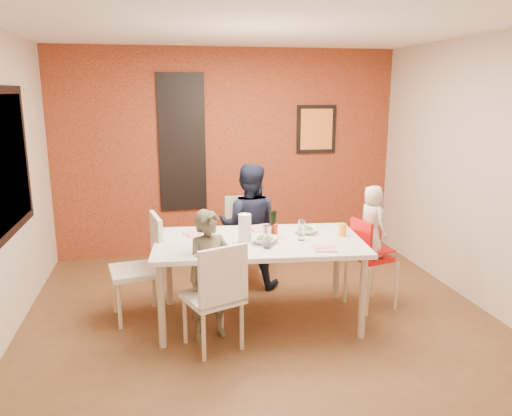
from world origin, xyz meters
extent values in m
plane|color=brown|center=(0.00, 0.00, 0.00)|extent=(4.50, 4.50, 0.00)
cube|color=white|center=(0.00, 0.00, 2.70)|extent=(4.50, 4.50, 0.02)
cube|color=beige|center=(0.00, 2.25, 1.35)|extent=(4.50, 0.02, 2.70)
cube|color=beige|center=(0.00, -2.25, 1.35)|extent=(4.50, 0.02, 2.70)
cube|color=beige|center=(2.25, 0.00, 1.35)|extent=(0.02, 4.50, 2.70)
cube|color=maroon|center=(0.00, 2.23, 1.35)|extent=(4.50, 0.02, 2.70)
cube|color=black|center=(-2.21, 0.20, 1.55)|extent=(0.02, 1.55, 1.15)
cube|color=silver|center=(-0.60, 2.21, 1.50)|extent=(0.55, 0.03, 1.70)
cube|color=black|center=(-0.60, 2.21, 1.50)|extent=(0.60, 0.03, 1.76)
cube|color=black|center=(1.20, 2.21, 1.65)|extent=(0.54, 0.03, 0.64)
cube|color=#FC9F38|center=(1.20, 2.19, 1.65)|extent=(0.44, 0.01, 0.54)
cube|color=white|center=(-0.02, 0.06, 0.78)|extent=(2.01, 1.24, 0.04)
cylinder|color=tan|center=(-0.93, -0.30, 0.38)|extent=(0.06, 0.06, 0.76)
cylinder|color=tan|center=(-0.85, 0.59, 0.38)|extent=(0.06, 0.06, 0.76)
cylinder|color=tan|center=(0.81, -0.46, 0.38)|extent=(0.06, 0.06, 0.76)
cylinder|color=tan|center=(0.89, 0.43, 0.38)|extent=(0.06, 0.06, 0.76)
cube|color=white|center=(-0.50, -0.37, 0.45)|extent=(0.57, 0.57, 0.05)
cube|color=white|center=(-0.43, -0.55, 0.70)|extent=(0.42, 0.20, 0.50)
cylinder|color=beige|center=(-0.40, -0.13, 0.22)|extent=(0.04, 0.04, 0.43)
cylinder|color=beige|center=(-0.27, -0.47, 0.22)|extent=(0.04, 0.04, 0.43)
cylinder|color=beige|center=(-0.74, -0.27, 0.22)|extent=(0.04, 0.04, 0.43)
cylinder|color=beige|center=(-0.61, -0.60, 0.22)|extent=(0.04, 0.04, 0.43)
cube|color=silver|center=(0.05, 1.11, 0.45)|extent=(0.46, 0.46, 0.05)
cube|color=silver|center=(0.05, 1.31, 0.71)|extent=(0.45, 0.05, 0.51)
cylinder|color=beige|center=(-0.14, 0.93, 0.22)|extent=(0.04, 0.04, 0.44)
cylinder|color=beige|center=(-0.13, 1.29, 0.22)|extent=(0.04, 0.04, 0.44)
cylinder|color=beige|center=(0.22, 0.92, 0.22)|extent=(0.04, 0.04, 0.44)
cylinder|color=beige|center=(0.23, 1.28, 0.22)|extent=(0.04, 0.04, 0.44)
cube|color=white|center=(-1.16, 0.34, 0.48)|extent=(0.54, 0.54, 0.05)
cube|color=white|center=(-0.95, 0.37, 0.74)|extent=(0.12, 0.46, 0.53)
cylinder|color=beige|center=(-1.38, 0.49, 0.23)|extent=(0.04, 0.04, 0.46)
cylinder|color=beige|center=(-1.01, 0.56, 0.23)|extent=(0.04, 0.04, 0.46)
cylinder|color=beige|center=(-1.32, 0.12, 0.23)|extent=(0.04, 0.04, 0.46)
cylinder|color=beige|center=(-0.94, 0.18, 0.23)|extent=(0.04, 0.04, 0.46)
cube|color=red|center=(1.16, 0.16, 0.52)|extent=(0.40, 0.40, 0.05)
cube|color=red|center=(1.01, 0.12, 0.73)|extent=(0.11, 0.32, 0.38)
cube|color=red|center=(1.16, 0.16, 0.61)|extent=(0.40, 0.40, 0.02)
cylinder|color=beige|center=(1.38, 0.03, 0.25)|extent=(0.03, 0.03, 0.50)
cylinder|color=beige|center=(1.03, -0.06, 0.25)|extent=(0.03, 0.03, 0.50)
cylinder|color=beige|center=(1.29, 0.38, 0.25)|extent=(0.03, 0.03, 0.50)
cylinder|color=beige|center=(0.94, 0.28, 0.25)|extent=(0.03, 0.03, 0.50)
imported|color=#514C39|center=(-0.50, -0.21, 0.59)|extent=(0.50, 0.41, 1.17)
imported|color=black|center=(0.05, 0.95, 0.69)|extent=(0.80, 0.71, 1.39)
imported|color=beige|center=(1.14, 0.16, 0.90)|extent=(0.29, 0.39, 0.71)
cube|color=white|center=(-0.52, -0.22, 0.81)|extent=(0.26, 0.26, 0.01)
cube|color=white|center=(0.08, 0.44, 0.81)|extent=(0.29, 0.29, 0.01)
cube|color=silver|center=(0.50, -0.32, 0.81)|extent=(0.23, 0.23, 0.01)
cube|color=white|center=(-0.58, 0.36, 0.81)|extent=(0.27, 0.27, 0.01)
imported|color=white|center=(0.02, -0.04, 0.83)|extent=(0.31, 0.31, 0.06)
imported|color=white|center=(0.47, 0.20, 0.83)|extent=(0.29, 0.29, 0.06)
cylinder|color=black|center=(0.13, 0.13, 0.93)|extent=(0.07, 0.07, 0.26)
cylinder|color=white|center=(0.01, -0.18, 0.90)|extent=(0.07, 0.07, 0.20)
cylinder|color=white|center=(0.37, -0.01, 0.90)|extent=(0.07, 0.07, 0.19)
cylinder|color=white|center=(-0.16, 0.03, 0.93)|extent=(0.12, 0.12, 0.26)
cylinder|color=red|center=(0.13, 0.03, 0.87)|extent=(0.04, 0.04, 0.15)
cylinder|color=#367C29|center=(0.14, 0.09, 0.86)|extent=(0.03, 0.03, 0.13)
cylinder|color=brown|center=(0.10, 0.08, 0.86)|extent=(0.03, 0.03, 0.12)
cylinder|color=orange|center=(0.79, 0.04, 0.86)|extent=(0.07, 0.07, 0.12)
camera|label=1|loc=(-0.89, -4.29, 2.15)|focal=35.00mm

